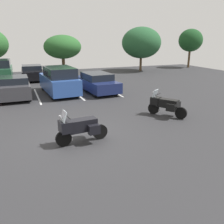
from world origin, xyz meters
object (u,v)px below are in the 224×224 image
car_charcoal (14,87)px  car_blue (59,81)px  motorcycle_second (166,104)px  car_navy (96,82)px  motorcycle_touring (80,127)px  car_far_black (32,73)px  car_far_green (1,71)px

car_charcoal → car_blue: (3.04, 0.07, 0.22)m
motorcycle_second → car_navy: (-1.46, 7.02, 0.08)m
car_charcoal → car_blue: size_ratio=0.88×
motorcycle_touring → motorcycle_second: motorcycle_touring is taller
motorcycle_second → car_far_black: size_ratio=0.41×
motorcycle_second → car_blue: car_blue is taller
car_charcoal → car_far_black: (1.67, 7.17, -0.03)m
car_blue → car_far_green: 8.36m
car_navy → car_far_black: size_ratio=1.11×
car_far_green → motorcycle_second: bearing=-60.4°
car_navy → car_far_green: bearing=132.1°
motorcycle_second → car_far_green: car_far_green is taller
motorcycle_touring → car_far_black: 16.09m
motorcycle_second → car_navy: car_navy is taller
car_charcoal → car_navy: car_charcoal is taller
motorcycle_touring → motorcycle_second: (4.96, 1.67, -0.02)m
motorcycle_second → car_charcoal: size_ratio=0.42×
car_navy → car_far_black: (-4.09, 7.39, -0.01)m
car_far_black → car_far_green: bearing=176.3°
motorcycle_touring → car_far_black: car_far_black is taller
motorcycle_touring → car_charcoal: 9.19m
motorcycle_touring → car_far_green: 16.60m
motorcycle_touring → car_far_black: bearing=92.1°
motorcycle_touring → car_charcoal: bearing=104.2°
motorcycle_touring → car_navy: bearing=68.0°
car_far_green → car_blue: bearing=-60.5°
motorcycle_touring → car_navy: (3.50, 8.69, 0.06)m
car_charcoal → car_far_green: (-1.08, 7.35, 0.25)m
motorcycle_touring → car_blue: 9.02m
car_far_green → car_charcoal: bearing=-81.7°
car_blue → car_far_green: car_far_green is taller
motorcycle_touring → motorcycle_second: bearing=18.6°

